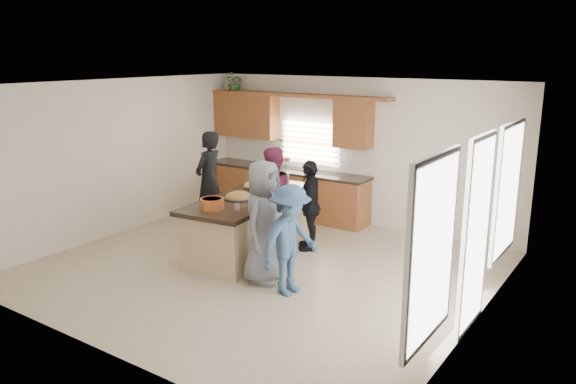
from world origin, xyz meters
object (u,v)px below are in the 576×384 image
Objects in this scene: woman_left_back at (209,180)px; woman_right_back at (290,240)px; island at (251,225)px; woman_left_mid at (271,197)px; salad_bowl at (212,203)px; woman_right_front at (264,222)px; woman_left_front at (310,205)px.

woman_left_back is 3.35m from woman_right_back.
woman_right_back reaches higher than island.
island is 1.85m from woman_right_back.
woman_right_back is at bearing 56.48° from woman_left_mid.
salad_bowl is 0.94m from woman_right_front.
woman_right_front is (2.37, -1.47, -0.03)m from woman_left_back.
woman_left_back is 1.58m from woman_left_mid.
island is 7.86× the size of salad_bowl.
woman_right_back reaches higher than salad_bowl.
woman_left_back reaches higher than woman_right_back.
woman_left_back is at bearing 48.16° from woman_right_front.
woman_left_front is (0.75, 0.66, 0.31)m from island.
woman_left_front is at bearing 64.84° from salad_bowl.
woman_left_mid is 1.52m from woman_right_front.
woman_left_back is 1.21× the size of woman_left_front.
salad_bowl is at bearing 83.55° from woman_right_front.
salad_bowl is at bearing -56.09° from woman_left_front.
island is 0.60m from woman_left_mid.
woman_left_front is 0.99× the size of woman_right_back.
woman_left_back reaches higher than woman_right_front.
woman_left_mid is (1.57, -0.17, -0.06)m from woman_left_back.
woman_left_back is at bearing 133.39° from salad_bowl.
woman_right_front reaches higher than salad_bowl.
woman_left_mid is (0.13, 0.42, 0.41)m from island.
woman_right_front is (0.92, 0.06, -0.15)m from salad_bowl.
woman_right_back is (0.74, -1.69, 0.01)m from woman_left_front.
salad_bowl is 2.10m from woman_left_back.
salad_bowl is at bearing 93.75° from woman_right_back.
woman_left_mid is at bearing 21.68° from woman_right_front.
woman_right_back is 0.60m from woman_right_front.
woman_right_front is (0.80, -1.29, 0.04)m from woman_left_mid.
woman_left_back is 2.20m from woman_left_front.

